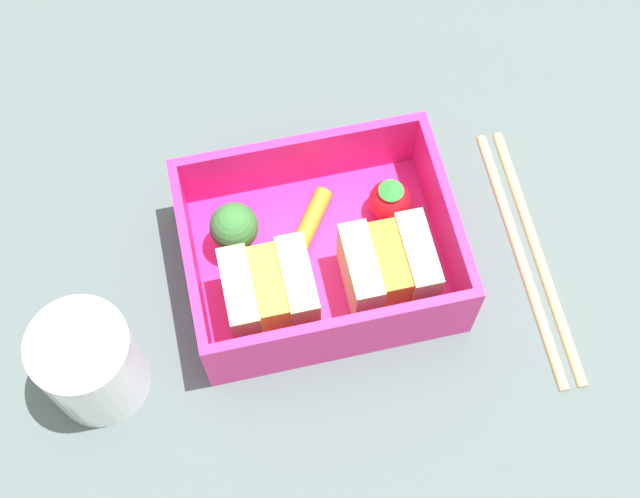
{
  "coord_description": "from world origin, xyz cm",
  "views": [
    {
      "loc": [
        5.27,
        23.55,
        53.85
      ],
      "look_at": [
        0.0,
        0.0,
        2.7
      ],
      "focal_mm": 50.0,
      "sensor_mm": 36.0,
      "label": 1
    }
  ],
  "objects_px": {
    "sandwich_left": "(388,268)",
    "carrot_stick_far_left": "(313,220)",
    "chopstick_pair": "(530,252)",
    "strawberry_far_left": "(390,200)",
    "drinking_glass": "(90,363)",
    "broccoli_floret": "(234,228)",
    "sandwich_center_left": "(269,292)"
  },
  "relations": [
    {
      "from": "broccoli_floret",
      "to": "chopstick_pair",
      "type": "relative_size",
      "value": 0.22
    },
    {
      "from": "sandwich_left",
      "to": "carrot_stick_far_left",
      "type": "height_order",
      "value": "sandwich_left"
    },
    {
      "from": "strawberry_far_left",
      "to": "chopstick_pair",
      "type": "distance_m",
      "value": 0.1
    },
    {
      "from": "sandwich_left",
      "to": "broccoli_floret",
      "type": "xyz_separation_m",
      "value": [
        0.09,
        -0.05,
        0.0
      ]
    },
    {
      "from": "sandwich_center_left",
      "to": "drinking_glass",
      "type": "distance_m",
      "value": 0.11
    },
    {
      "from": "sandwich_left",
      "to": "chopstick_pair",
      "type": "relative_size",
      "value": 0.28
    },
    {
      "from": "strawberry_far_left",
      "to": "carrot_stick_far_left",
      "type": "relative_size",
      "value": 0.76
    },
    {
      "from": "chopstick_pair",
      "to": "drinking_glass",
      "type": "xyz_separation_m",
      "value": [
        0.29,
        0.02,
        0.03
      ]
    },
    {
      "from": "drinking_glass",
      "to": "broccoli_floret",
      "type": "bearing_deg",
      "value": -145.07
    },
    {
      "from": "broccoli_floret",
      "to": "chopstick_pair",
      "type": "bearing_deg",
      "value": 166.85
    },
    {
      "from": "sandwich_left",
      "to": "drinking_glass",
      "type": "bearing_deg",
      "value": 6.55
    },
    {
      "from": "carrot_stick_far_left",
      "to": "drinking_glass",
      "type": "bearing_deg",
      "value": 25.84
    },
    {
      "from": "sandwich_left",
      "to": "chopstick_pair",
      "type": "bearing_deg",
      "value": -178.01
    },
    {
      "from": "sandwich_center_left",
      "to": "strawberry_far_left",
      "type": "xyz_separation_m",
      "value": [
        -0.09,
        -0.05,
        -0.01
      ]
    },
    {
      "from": "sandwich_center_left",
      "to": "strawberry_far_left",
      "type": "height_order",
      "value": "sandwich_center_left"
    },
    {
      "from": "strawberry_far_left",
      "to": "chopstick_pair",
      "type": "relative_size",
      "value": 0.18
    },
    {
      "from": "carrot_stick_far_left",
      "to": "chopstick_pair",
      "type": "height_order",
      "value": "carrot_stick_far_left"
    },
    {
      "from": "drinking_glass",
      "to": "carrot_stick_far_left",
      "type": "bearing_deg",
      "value": -154.16
    },
    {
      "from": "sandwich_left",
      "to": "chopstick_pair",
      "type": "xyz_separation_m",
      "value": [
        -0.1,
        -0.0,
        -0.03
      ]
    },
    {
      "from": "broccoli_floret",
      "to": "chopstick_pair",
      "type": "xyz_separation_m",
      "value": [
        -0.19,
        0.04,
        -0.03
      ]
    },
    {
      "from": "sandwich_left",
      "to": "chopstick_pair",
      "type": "distance_m",
      "value": 0.11
    },
    {
      "from": "sandwich_left",
      "to": "carrot_stick_far_left",
      "type": "relative_size",
      "value": 1.2
    },
    {
      "from": "strawberry_far_left",
      "to": "chopstick_pair",
      "type": "bearing_deg",
      "value": 151.54
    },
    {
      "from": "drinking_glass",
      "to": "sandwich_left",
      "type": "bearing_deg",
      "value": -173.45
    },
    {
      "from": "sandwich_center_left",
      "to": "chopstick_pair",
      "type": "distance_m",
      "value": 0.18
    },
    {
      "from": "strawberry_far_left",
      "to": "broccoli_floret",
      "type": "relative_size",
      "value": 0.82
    },
    {
      "from": "broccoli_floret",
      "to": "chopstick_pair",
      "type": "distance_m",
      "value": 0.2
    },
    {
      "from": "sandwich_left",
      "to": "strawberry_far_left",
      "type": "distance_m",
      "value": 0.05
    },
    {
      "from": "drinking_glass",
      "to": "sandwich_center_left",
      "type": "bearing_deg",
      "value": -169.14
    },
    {
      "from": "sandwich_center_left",
      "to": "strawberry_far_left",
      "type": "bearing_deg",
      "value": -150.9
    },
    {
      "from": "carrot_stick_far_left",
      "to": "chopstick_pair",
      "type": "xyz_separation_m",
      "value": [
        -0.14,
        0.05,
        -0.01
      ]
    },
    {
      "from": "sandwich_left",
      "to": "sandwich_center_left",
      "type": "relative_size",
      "value": 1.0
    }
  ]
}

